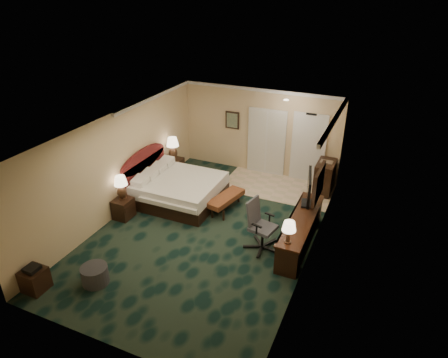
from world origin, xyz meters
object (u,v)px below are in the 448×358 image
at_px(bed_bench, 226,203).
at_px(desk, 300,232).
at_px(nightstand_far, 173,169).
at_px(ottoman, 95,275).
at_px(nightstand_near, 123,208).
at_px(lamp_near, 121,187).
at_px(bed, 180,190).
at_px(minibar, 325,177).
at_px(lamp_far, 173,148).
at_px(side_table, 35,280).
at_px(desk_chair, 263,226).
at_px(tv, 309,190).

bearing_deg(bed_bench, desk, -6.81).
distance_m(nightstand_far, bed_bench, 2.46).
bearing_deg(ottoman, bed_bench, 70.85).
distance_m(nightstand_near, lamp_near, 0.59).
xyz_separation_m(nightstand_far, ottoman, (0.94, -4.77, -0.12)).
bearing_deg(bed, ottoman, -89.25).
height_order(nightstand_far, ottoman, nightstand_far).
relative_size(nightstand_near, minibar, 0.57).
height_order(lamp_far, side_table, lamp_far).
relative_size(nightstand_near, side_table, 1.12).
distance_m(nightstand_near, desk, 4.53).
bearing_deg(lamp_far, nightstand_near, -91.13).
height_order(lamp_near, lamp_far, lamp_far).
distance_m(desk, desk_chair, 0.92).
xyz_separation_m(nightstand_near, minibar, (4.47, 3.50, 0.20)).
relative_size(lamp_near, ottoman, 1.17).
xyz_separation_m(nightstand_near, desk_chair, (3.72, 0.19, 0.34)).
height_order(ottoman, side_table, side_table).
xyz_separation_m(nightstand_near, ottoman, (0.98, -2.29, -0.07)).
height_order(lamp_near, tv, tv).
bearing_deg(minibar, ottoman, -121.10).
height_order(bed, ottoman, bed).
distance_m(bed_bench, minibar, 3.04).
bearing_deg(tv, lamp_near, -176.57).
relative_size(nightstand_far, desk, 0.25).
height_order(lamp_far, desk, lamp_far).
relative_size(tv, minibar, 1.10).
bearing_deg(tv, nightstand_far, 152.88).
bearing_deg(nightstand_far, minibar, 13.04).
height_order(ottoman, desk_chair, desk_chair).
xyz_separation_m(nightstand_near, side_table, (0.02, -2.93, -0.03)).
distance_m(nightstand_near, ottoman, 2.49).
relative_size(bed, desk_chair, 1.76).
height_order(nightstand_far, side_table, nightstand_far).
distance_m(lamp_far, side_table, 5.50).
distance_m(bed_bench, ottoman, 3.94).
xyz_separation_m(lamp_near, desk, (4.50, 0.61, -0.49)).
xyz_separation_m(bed_bench, minibar, (2.20, 2.07, 0.26)).
xyz_separation_m(ottoman, tv, (3.47, 3.62, 0.93)).
bearing_deg(nightstand_far, lamp_near, -91.50).
bearing_deg(lamp_near, desk, 7.71).
relative_size(bed, minibar, 2.29).
distance_m(side_table, tv, 6.21).
height_order(nightstand_far, bed_bench, nightstand_far).
bearing_deg(lamp_far, minibar, 12.45).
xyz_separation_m(bed_bench, desk_chair, (1.45, -1.24, 0.39)).
xyz_separation_m(nightstand_near, bed_bench, (2.27, 1.43, -0.06)).
relative_size(bed, side_table, 4.47).
bearing_deg(lamp_near, nightstand_far, 88.50).
height_order(desk, desk_chair, desk_chair).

